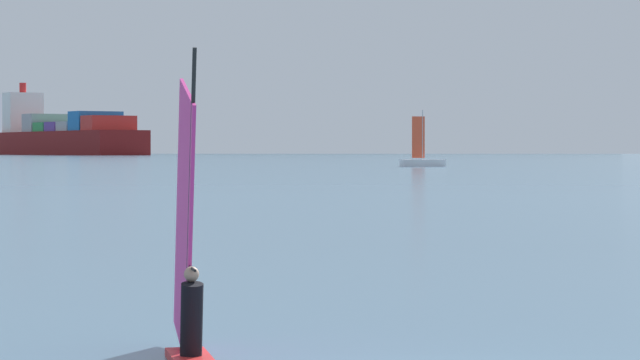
% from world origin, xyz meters
% --- Properties ---
extents(windsurfer, '(1.15, 4.01, 4.62)m').
position_xyz_m(windsurfer, '(-2.33, 3.70, 1.25)').
color(windsurfer, red).
rests_on(windsurfer, ground_plane).
extents(cargo_ship, '(54.55, 166.32, 43.10)m').
position_xyz_m(cargo_ship, '(180.15, 776.43, 10.25)').
color(cargo_ship, maroon).
rests_on(cargo_ship, ground_plane).
extents(distant_headland, '(972.36, 619.21, 42.09)m').
position_xyz_m(distant_headland, '(564.01, 1642.32, 21.04)').
color(distant_headland, '#4C564C').
rests_on(distant_headland, ground_plane).
extents(small_sailboat, '(8.21, 3.70, 10.16)m').
position_xyz_m(small_sailboat, '(110.33, 209.64, 0.92)').
color(small_sailboat, white).
rests_on(small_sailboat, ground_plane).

